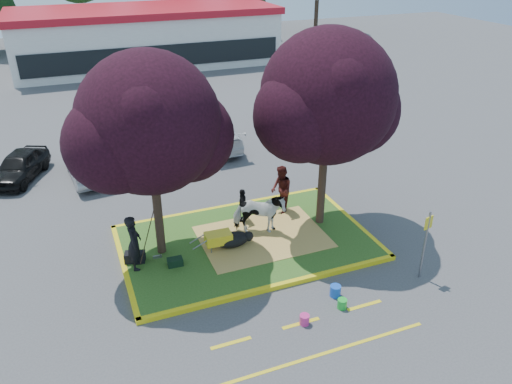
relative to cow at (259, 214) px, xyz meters
name	(u,v)px	position (x,y,z in m)	size (l,w,h in m)	color
ground	(246,244)	(-0.58, -0.30, -0.90)	(90.00, 90.00, 0.00)	#424244
median_island	(246,242)	(-0.58, -0.30, -0.82)	(8.00, 5.00, 0.15)	#2A531A
curb_near	(277,286)	(-0.58, -2.88, -0.82)	(8.30, 0.16, 0.15)	yellow
curb_far	(223,208)	(-0.58, 2.28, -0.82)	(8.30, 0.16, 0.15)	yellow
curb_left	(124,268)	(-4.66, -0.30, -0.82)	(0.16, 5.30, 0.15)	yellow
curb_right	(350,220)	(3.50, -0.30, -0.82)	(0.16, 5.30, 0.15)	yellow
straw_bedding	(263,237)	(0.02, -0.30, -0.74)	(4.20, 3.00, 0.01)	tan
tree_purple_left	(150,130)	(-3.36, 0.08, 3.46)	(5.06, 4.20, 6.51)	black
tree_purple_right	(328,103)	(2.34, -0.12, 3.66)	(5.30, 4.40, 6.82)	black
fire_lane_stripe_a	(231,343)	(-2.58, -4.50, -0.90)	(1.10, 0.12, 0.01)	yellow
fire_lane_stripe_b	(301,323)	(-0.58, -4.50, -0.90)	(1.10, 0.12, 0.01)	yellow
fire_lane_stripe_c	(364,305)	(1.42, -4.50, -0.90)	(1.10, 0.12, 0.01)	yellow
fire_lane_long	(322,354)	(-0.58, -5.70, -0.90)	(6.00, 0.10, 0.01)	yellow
retail_building	(146,36)	(1.42, 27.69, 1.35)	(20.40, 8.40, 4.40)	silver
cow	(259,214)	(0.00, 0.00, 0.00)	(0.81, 1.77, 1.50)	white
calf	(232,240)	(-1.13, -0.45, -0.50)	(1.14, 0.64, 0.49)	black
handler	(134,243)	(-4.28, -0.48, 0.16)	(0.66, 0.43, 1.81)	black
visitor_a	(281,190)	(1.33, 1.13, 0.15)	(0.88, 0.68, 1.80)	#431613
visitor_b	(243,205)	(-0.23, 1.00, -0.12)	(0.74, 0.31, 1.26)	black
wheelbarrow	(219,238)	(-1.59, -0.43, -0.35)	(1.55, 0.55, 0.58)	black
gear_bag_dark	(135,257)	(-4.28, -0.14, -0.59)	(0.63, 0.34, 0.32)	black
gear_bag_green	(175,262)	(-3.15, -0.83, -0.62)	(0.47, 0.29, 0.25)	black
sign_post	(426,238)	(3.72, -3.96, 0.50)	(0.32, 0.10, 2.29)	slate
bucket_green	(342,304)	(0.78, -4.35, -0.75)	(0.27, 0.27, 0.29)	green
bucket_pink	(304,320)	(-0.50, -4.54, -0.75)	(0.27, 0.27, 0.29)	#D32E80
bucket_blue	(335,291)	(0.86, -3.81, -0.73)	(0.32, 0.32, 0.34)	blue
car_black	(20,166)	(-7.77, 8.06, -0.29)	(1.43, 3.55, 1.21)	black
car_silver	(85,163)	(-5.15, 7.21, -0.26)	(1.36, 3.90, 1.29)	gray
car_red	(167,134)	(-1.12, 9.19, -0.17)	(2.43, 5.26, 1.46)	#9B1F0C
car_white	(211,133)	(0.95, 8.67, -0.19)	(1.98, 4.87, 1.41)	silver
car_grey	(325,126)	(6.63, 7.41, -0.16)	(1.56, 4.47, 1.47)	slate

